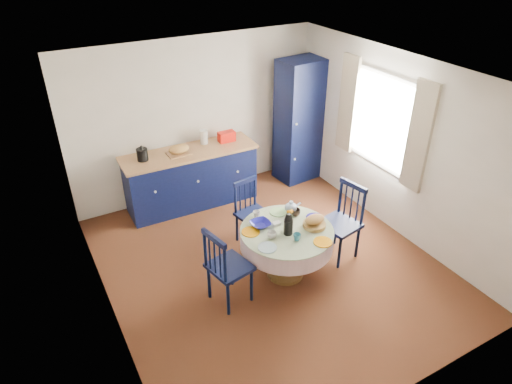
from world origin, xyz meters
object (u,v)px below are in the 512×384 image
kitchen_counter (191,177)px  mug_d (257,214)px  pantry_cabinet (299,121)px  chair_right (342,221)px  mug_a (272,235)px  mug_b (297,237)px  chair_left (226,267)px  cobalt_bowl (260,224)px  mug_c (296,212)px  chair_far (252,212)px  dining_table (287,237)px

kitchen_counter → mug_d: size_ratio=22.28×
pantry_cabinet → chair_right: bearing=-114.4°
chair_right → mug_a: (-1.09, -0.04, 0.20)m
kitchen_counter → mug_b: size_ratio=22.06×
mug_a → pantry_cabinet: bearing=49.9°
chair_left → mug_b: size_ratio=10.84×
chair_right → cobalt_bowl: size_ratio=4.32×
mug_c → chair_far: bearing=114.8°
pantry_cabinet → mug_c: size_ratio=17.64×
chair_left → mug_a: chair_left is taller
mug_a → mug_b: bearing=-38.1°
chair_left → cobalt_bowl: 0.71m
chair_far → mug_b: (0.02, -1.07, 0.26)m
mug_b → mug_c: 0.52m
kitchen_counter → cobalt_bowl: 1.96m
dining_table → chair_far: bearing=92.4°
dining_table → mug_b: (-0.02, -0.23, 0.16)m
mug_d → kitchen_counter: bearing=96.1°
pantry_cabinet → mug_b: (-1.59, -2.34, -0.30)m
kitchen_counter → mug_a: 2.23m
chair_right → mug_c: size_ratio=8.96×
chair_left → mug_b: (0.84, -0.16, 0.22)m
chair_far → chair_right: chair_right is taller
kitchen_counter → pantry_cabinet: (1.95, -0.05, 0.56)m
mug_b → cobalt_bowl: bearing=117.0°
mug_d → mug_c: bearing=-24.0°
cobalt_bowl → mug_b: bearing=-63.0°
chair_left → chair_right: 1.70m
mug_c → chair_left: bearing=-165.8°
dining_table → mug_c: size_ratio=9.75×
dining_table → chair_right: bearing=-0.4°
chair_left → mug_d: bearing=-65.5°
mug_a → dining_table: bearing=10.7°
dining_table → mug_d: dining_table is taller
mug_b → dining_table: bearing=85.0°
chair_far → mug_c: bearing=-74.8°
chair_right → mug_a: chair_right is taller
kitchen_counter → mug_a: size_ratio=19.03×
chair_far → mug_c: size_ratio=7.92×
kitchen_counter → dining_table: size_ratio=1.81×
dining_table → mug_a: size_ratio=10.49×
chair_far → mug_d: 0.53m
kitchen_counter → chair_right: bearing=-59.1°
mug_b → cobalt_bowl: size_ratio=0.39×
pantry_cabinet → cobalt_bowl: pantry_cabinet is taller
chair_left → chair_far: 1.23m
chair_left → cobalt_bowl: size_ratio=4.19×
mug_d → mug_a: bearing=-96.7°
pantry_cabinet → dining_table: pantry_cabinet is taller
dining_table → chair_right: 0.84m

